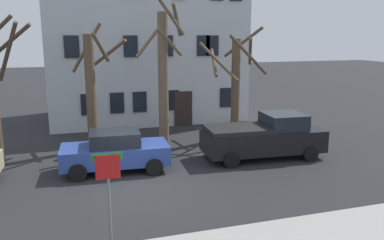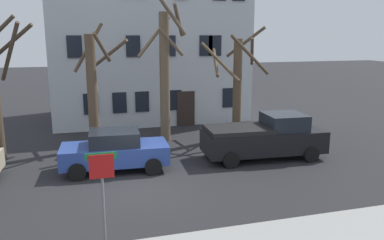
{
  "view_description": "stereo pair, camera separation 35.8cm",
  "coord_description": "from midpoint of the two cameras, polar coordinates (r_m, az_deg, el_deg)",
  "views": [
    {
      "loc": [
        -2.15,
        -13.25,
        5.41
      ],
      "look_at": [
        2.76,
        2.56,
        1.83
      ],
      "focal_mm": 36.8,
      "sensor_mm": 36.0,
      "label": 1
    },
    {
      "loc": [
        -1.81,
        -13.36,
        5.41
      ],
      "look_at": [
        2.76,
        2.56,
        1.83
      ],
      "focal_mm": 36.8,
      "sensor_mm": 36.0,
      "label": 2
    }
  ],
  "objects": [
    {
      "name": "ground_plane",
      "position": [
        14.5,
        -8.27,
        -9.85
      ],
      "size": [
        120.0,
        120.0,
        0.0
      ],
      "primitive_type": "plane",
      "color": "#262628"
    },
    {
      "name": "building_main",
      "position": [
        26.5,
        -7.45,
        12.49
      ],
      "size": [
        12.57,
        7.44,
        11.04
      ],
      "color": "silver",
      "rests_on": "ground_plane"
    },
    {
      "name": "tree_bare_mid",
      "position": [
        19.27,
        -14.83,
        4.63
      ],
      "size": [
        2.63,
        2.8,
        6.0
      ],
      "color": "brown",
      "rests_on": "ground_plane"
    },
    {
      "name": "tree_bare_far",
      "position": [
        20.08,
        -4.65,
        7.02
      ],
      "size": [
        2.43,
        2.44,
        7.13
      ],
      "color": "brown",
      "rests_on": "ground_plane"
    },
    {
      "name": "tree_bare_end",
      "position": [
        20.87,
        5.76,
        5.63
      ],
      "size": [
        3.45,
        3.43,
        5.89
      ],
      "color": "brown",
      "rests_on": "ground_plane"
    },
    {
      "name": "car_blue_sedan",
      "position": [
        16.27,
        -11.7,
        -4.42
      ],
      "size": [
        4.37,
        2.26,
        1.66
      ],
      "color": "#2D4799",
      "rests_on": "ground_plane"
    },
    {
      "name": "pickup_truck_black",
      "position": [
        17.86,
        9.84,
        -2.42
      ],
      "size": [
        5.47,
        2.49,
        1.99
      ],
      "color": "black",
      "rests_on": "ground_plane"
    },
    {
      "name": "street_sign_pole",
      "position": [
        9.98,
        -13.03,
        -9.05
      ],
      "size": [
        0.76,
        0.07,
        2.63
      ],
      "color": "slate",
      "rests_on": "ground_plane"
    }
  ]
}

